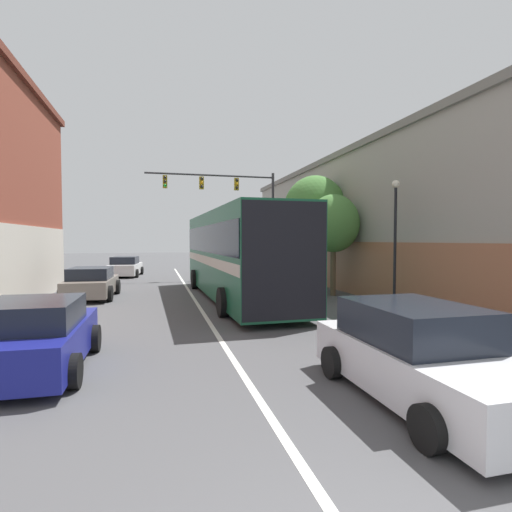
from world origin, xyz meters
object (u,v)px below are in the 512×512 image
(parked_car_left_mid, at_px, (34,337))
(street_tree_far, at_px, (315,211))
(parked_car_left_far, at_px, (91,283))
(street_tree_near, at_px, (333,224))
(parked_car_left_near, at_px, (125,267))
(hatchback_foreground, at_px, (420,356))
(traffic_signal_gantry, at_px, (233,199))
(bus, at_px, (235,251))
(street_lamp, at_px, (395,242))

(parked_car_left_mid, xyz_separation_m, street_tree_far, (10.27, 10.67, 3.37))
(parked_car_left_far, xyz_separation_m, street_tree_far, (10.73, 0.43, 3.39))
(street_tree_near, bearing_deg, parked_car_left_near, 128.66)
(hatchback_foreground, xyz_separation_m, traffic_signal_gantry, (0.86, 20.43, 4.54))
(street_tree_near, bearing_deg, parked_car_left_mid, -140.52)
(traffic_signal_gantry, xyz_separation_m, street_tree_far, (2.97, -6.76, -1.21))
(bus, bearing_deg, street_tree_far, -67.15)
(parked_car_left_mid, relative_size, street_lamp, 0.82)
(bus, height_order, parked_car_left_near, bus)
(bus, height_order, street_lamp, street_lamp)
(parked_car_left_far, bearing_deg, parked_car_left_mid, -175.41)
(bus, relative_size, parked_car_left_far, 3.23)
(bus, relative_size, hatchback_foreground, 2.99)
(street_tree_far, bearing_deg, parked_car_left_near, 134.23)
(hatchback_foreground, relative_size, street_lamp, 0.93)
(bus, xyz_separation_m, street_tree_near, (4.56, -0.16, 1.22))
(parked_car_left_far, relative_size, street_tree_near, 0.86)
(traffic_signal_gantry, distance_m, street_tree_near, 9.65)
(parked_car_left_mid, distance_m, traffic_signal_gantry, 19.44)
(bus, xyz_separation_m, street_tree_far, (4.58, 2.07, 1.95))
(street_lamp, distance_m, street_tree_near, 4.47)
(parked_car_left_mid, xyz_separation_m, street_tree_near, (10.26, 8.45, 2.64))
(hatchback_foreground, distance_m, parked_car_left_near, 24.80)
(traffic_signal_gantry, height_order, street_tree_near, traffic_signal_gantry)
(parked_car_left_far, height_order, street_lamp, street_lamp)
(parked_car_left_near, bearing_deg, parked_car_left_mid, -175.03)
(street_lamp, relative_size, street_tree_far, 0.80)
(hatchback_foreground, height_order, street_lamp, street_lamp)
(parked_car_left_near, xyz_separation_m, parked_car_left_far, (-0.67, -10.76, -0.00))
(hatchback_foreground, relative_size, traffic_signal_gantry, 0.51)
(parked_car_left_far, bearing_deg, street_tree_near, -97.50)
(parked_car_left_near, relative_size, parked_car_left_far, 1.05)
(hatchback_foreground, bearing_deg, parked_car_left_mid, 64.66)
(parked_car_left_mid, bearing_deg, traffic_signal_gantry, -22.47)
(street_tree_far, bearing_deg, parked_car_left_far, -177.72)
(street_tree_far, bearing_deg, bus, -155.69)
(street_tree_far, bearing_deg, hatchback_foreground, -105.67)
(street_tree_far, bearing_deg, traffic_signal_gantry, 113.75)
(parked_car_left_mid, distance_m, street_tree_far, 15.19)
(bus, xyz_separation_m, traffic_signal_gantry, (1.60, 8.82, 3.16))
(parked_car_left_far, xyz_separation_m, street_tree_near, (10.72, -1.80, 2.66))
(hatchback_foreground, bearing_deg, traffic_signal_gantry, -2.77)
(street_tree_near, bearing_deg, street_tree_far, 89.66)
(hatchback_foreground, relative_size, street_tree_far, 0.74)
(street_tree_far, bearing_deg, street_tree_near, -90.34)
(parked_car_left_near, distance_m, parked_car_left_far, 10.79)
(traffic_signal_gantry, height_order, street_lamp, traffic_signal_gantry)
(bus, relative_size, parked_car_left_near, 3.07)
(traffic_signal_gantry, bearing_deg, street_tree_far, -66.25)
(bus, bearing_deg, parked_car_left_mid, 145.06)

